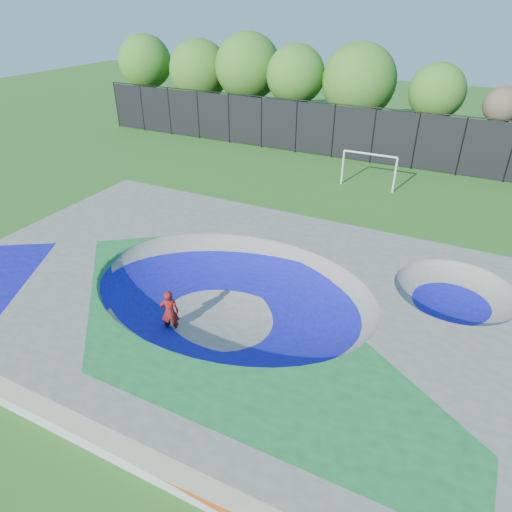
# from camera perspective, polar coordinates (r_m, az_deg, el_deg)

# --- Properties ---
(ground) EXTENTS (120.00, 120.00, 0.00)m
(ground) POSITION_cam_1_polar(r_m,az_deg,el_deg) (17.91, -2.96, -7.69)
(ground) COLOR #235918
(ground) RESTS_ON ground
(skate_deck) EXTENTS (22.00, 14.00, 1.50)m
(skate_deck) POSITION_cam_1_polar(r_m,az_deg,el_deg) (17.46, -3.02, -5.74)
(skate_deck) COLOR gray
(skate_deck) RESTS_ON ground
(skater) EXTENTS (0.79, 0.70, 1.82)m
(skater) POSITION_cam_1_polar(r_m,az_deg,el_deg) (16.95, -10.72, -6.89)
(skater) COLOR red
(skater) RESTS_ON ground
(skateboard) EXTENTS (0.75, 0.66, 0.05)m
(skateboard) POSITION_cam_1_polar(r_m,az_deg,el_deg) (17.48, -10.45, -9.22)
(skateboard) COLOR black
(skateboard) RESTS_ON ground
(soccer_goal) EXTENTS (3.49, 0.12, 2.31)m
(soccer_goal) POSITION_cam_1_polar(r_m,az_deg,el_deg) (30.27, 13.96, 11.10)
(soccer_goal) COLOR silver
(soccer_goal) RESTS_ON ground
(fence) EXTENTS (48.09, 0.09, 4.04)m
(fence) POSITION_cam_1_polar(r_m,az_deg,el_deg) (35.15, 14.45, 14.45)
(fence) COLOR black
(fence) RESTS_ON ground
(treeline) EXTENTS (52.55, 7.27, 8.71)m
(treeline) POSITION_cam_1_polar(r_m,az_deg,el_deg) (39.41, 14.73, 20.60)
(treeline) COLOR #4E3927
(treeline) RESTS_ON ground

